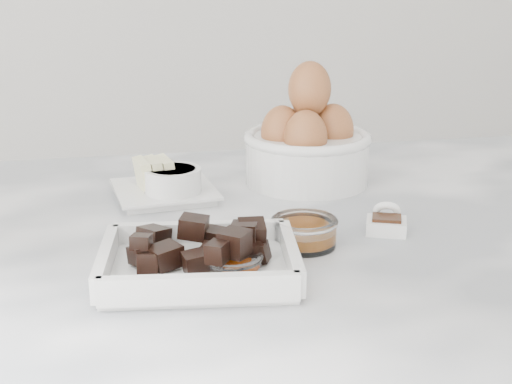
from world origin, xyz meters
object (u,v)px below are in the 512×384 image
sugar_ramekin (173,183)px  butter_plate (163,185)px  egg_bowl (307,144)px  honey_bowl (304,231)px  zest_bowl (232,265)px  vanilla_spoon (386,222)px  chocolate_dish (199,257)px

sugar_ramekin → butter_plate: bearing=122.1°
butter_plate → sugar_ramekin: 0.02m
egg_bowl → honey_bowl: (-0.07, -0.24, -0.04)m
sugar_ramekin → zest_bowl: sugar_ramekin is taller
zest_bowl → vanilla_spoon: size_ratio=0.95×
egg_bowl → honey_bowl: size_ratio=2.40×
honey_bowl → sugar_ramekin: bearing=124.6°
egg_bowl → sugar_ramekin: bearing=-166.5°
chocolate_dish → egg_bowl: (0.20, 0.30, 0.04)m
sugar_ramekin → honey_bowl: (0.13, -0.19, -0.01)m
honey_bowl → zest_bowl: (-0.10, -0.07, -0.00)m
honey_bowl → butter_plate: bearing=124.4°
egg_bowl → zest_bowl: 0.36m
sugar_ramekin → zest_bowl: size_ratio=1.19×
chocolate_dish → butter_plate: 0.28m
chocolate_dish → honey_bowl: bearing=25.3°
zest_bowl → vanilla_spoon: vanilla_spoon is taller
zest_bowl → vanilla_spoon: bearing=25.5°
zest_bowl → sugar_ramekin: bearing=97.7°
butter_plate → honey_bowl: bearing=-55.6°
sugar_ramekin → honey_bowl: bearing=-55.4°
honey_bowl → zest_bowl: size_ratio=1.20×
butter_plate → chocolate_dish: bearing=-86.6°
butter_plate → honey_bowl: size_ratio=1.89×
vanilla_spoon → honey_bowl: bearing=-167.1°
chocolate_dish → honey_bowl: size_ratio=2.83×
zest_bowl → chocolate_dish: bearing=158.6°
chocolate_dish → sugar_ramekin: bearing=91.0°
sugar_ramekin → vanilla_spoon: (0.25, -0.17, -0.01)m
zest_bowl → vanilla_spoon: (0.21, 0.10, -0.00)m
sugar_ramekin → egg_bowl: bearing=13.5°
chocolate_dish → honey_bowl: 0.14m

